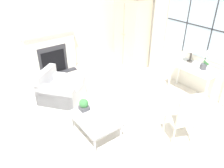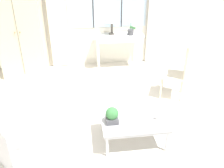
% 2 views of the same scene
% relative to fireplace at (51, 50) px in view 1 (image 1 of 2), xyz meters
% --- Properties ---
extents(ground_plane, '(14.00, 14.00, 0.00)m').
position_rel_fireplace_xyz_m(ground_plane, '(2.91, -0.46, -0.71)').
color(ground_plane, silver).
extents(wall_back_windowed, '(7.20, 0.14, 2.80)m').
position_rel_fireplace_xyz_m(wall_back_windowed, '(2.91, 2.56, 0.68)').
color(wall_back_windowed, silver).
rests_on(wall_back_windowed, ground_plane).
extents(wall_left, '(0.06, 7.20, 2.80)m').
position_rel_fireplace_xyz_m(wall_left, '(-0.12, 0.14, 0.69)').
color(wall_left, silver).
rests_on(wall_left, ground_plane).
extents(fireplace, '(0.34, 1.52, 2.11)m').
position_rel_fireplace_xyz_m(fireplace, '(0.00, 0.00, 0.00)').
color(fireplace, '#2D2D33').
rests_on(fireplace, ground_plane).
extents(armoire, '(1.02, 0.68, 2.21)m').
position_rel_fireplace_xyz_m(armoire, '(0.98, 2.18, 0.40)').
color(armoire, beige).
rests_on(armoire, ground_plane).
extents(console_table, '(1.11, 0.43, 0.82)m').
position_rel_fireplace_xyz_m(console_table, '(3.15, 2.27, 0.01)').
color(console_table, white).
rests_on(console_table, ground_plane).
extents(table_lamp, '(0.31, 0.31, 0.45)m').
position_rel_fireplace_xyz_m(table_lamp, '(2.98, 2.31, 0.45)').
color(table_lamp, '#4C4742').
rests_on(table_lamp, console_table).
extents(potted_orchid, '(0.18, 0.14, 0.47)m').
position_rel_fireplace_xyz_m(potted_orchid, '(3.41, 2.22, 0.28)').
color(potted_orchid, '#4C4C51').
rests_on(potted_orchid, console_table).
extents(armchair_upholstered, '(1.24, 1.22, 0.74)m').
position_rel_fireplace_xyz_m(armchair_upholstered, '(1.44, -0.43, -0.46)').
color(armchair_upholstered, '#B2B2B7').
rests_on(armchair_upholstered, ground_plane).
extents(side_chair_wooden, '(0.58, 0.58, 1.10)m').
position_rel_fireplace_xyz_m(side_chair_wooden, '(4.07, 0.74, -0.11)').
color(side_chair_wooden, beige).
rests_on(side_chair_wooden, ground_plane).
extents(coffee_table, '(0.96, 0.67, 0.41)m').
position_rel_fireplace_xyz_m(coffee_table, '(2.96, -0.42, -0.35)').
color(coffee_table, '#BCBCC1').
rests_on(coffee_table, ground_plane).
extents(potted_plant_small, '(0.18, 0.18, 0.24)m').
position_rel_fireplace_xyz_m(potted_plant_small, '(2.63, -0.46, -0.19)').
color(potted_plant_small, '#4C4C51').
rests_on(potted_plant_small, coffee_table).
extents(pillar_candle, '(0.09, 0.09, 0.13)m').
position_rel_fireplace_xyz_m(pillar_candle, '(3.30, -0.49, -0.25)').
color(pillar_candle, silver).
rests_on(pillar_candle, coffee_table).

